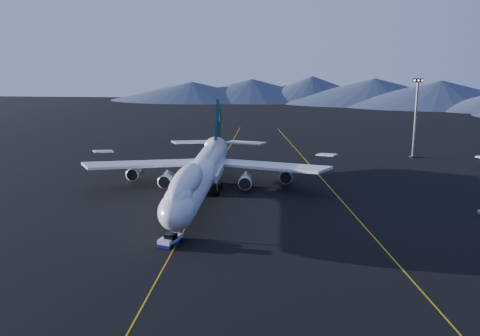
{
  "coord_description": "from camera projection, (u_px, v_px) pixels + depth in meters",
  "views": [
    {
      "loc": [
        17.85,
        -115.36,
        33.03
      ],
      "look_at": [
        8.34,
        4.94,
        6.0
      ],
      "focal_mm": 40.0,
      "sensor_mm": 36.0,
      "label": 1
    }
  ],
  "objects": [
    {
      "name": "floodlight_mast",
      "position": [
        415.0,
        118.0,
        163.49
      ],
      "size": [
        2.99,
        2.24,
        24.22
      ],
      "rotation": [
        0.0,
        0.0,
        0.22
      ],
      "color": "black",
      "rests_on": "ground"
    },
    {
      "name": "ground",
      "position": [
        202.0,
        198.0,
        120.81
      ],
      "size": [
        500.0,
        500.0,
        0.0
      ],
      "primitive_type": "plane",
      "color": "black",
      "rests_on": "ground"
    },
    {
      "name": "taxiway_line_side",
      "position": [
        331.0,
        189.0,
        128.23
      ],
      "size": [
        28.08,
        198.09,
        0.01
      ],
      "primitive_type": "cube",
      "rotation": [
        0.0,
        0.0,
        0.14
      ],
      "color": "#C4970B",
      "rests_on": "ground"
    },
    {
      "name": "taxiway_line_main",
      "position": [
        202.0,
        198.0,
        120.81
      ],
      "size": [
        0.25,
        220.0,
        0.01
      ],
      "primitive_type": "cube",
      "color": "#C4970B",
      "rests_on": "ground"
    },
    {
      "name": "pushback_tug",
      "position": [
        170.0,
        241.0,
        92.04
      ],
      "size": [
        4.01,
        5.52,
        2.17
      ],
      "rotation": [
        0.0,
        0.0,
        -0.33
      ],
      "color": "silver",
      "rests_on": "ground"
    },
    {
      "name": "boeing_747",
      "position": [
        201.0,
        173.0,
        119.57
      ],
      "size": [
        59.62,
        72.43,
        19.37
      ],
      "color": "silver",
      "rests_on": "ground"
    }
  ]
}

